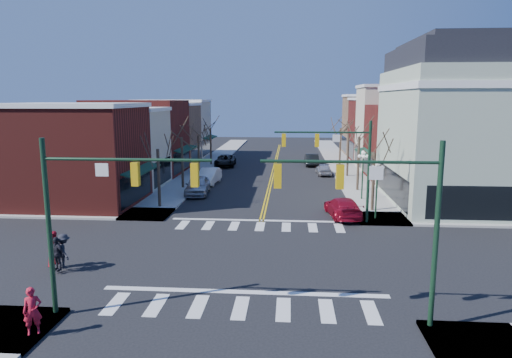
% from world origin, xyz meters
% --- Properties ---
extents(ground, '(160.00, 160.00, 0.00)m').
position_xyz_m(ground, '(0.00, 0.00, 0.00)').
color(ground, black).
rests_on(ground, ground).
extents(sidewalk_left, '(3.50, 70.00, 0.15)m').
position_xyz_m(sidewalk_left, '(-8.75, 20.00, 0.07)').
color(sidewalk_left, '#9E9B93').
rests_on(sidewalk_left, ground).
extents(sidewalk_right, '(3.50, 70.00, 0.15)m').
position_xyz_m(sidewalk_right, '(8.75, 20.00, 0.07)').
color(sidewalk_right, '#9E9B93').
rests_on(sidewalk_right, ground).
extents(bldg_left_brick_a, '(10.00, 8.50, 8.00)m').
position_xyz_m(bldg_left_brick_a, '(-15.50, 11.75, 4.00)').
color(bldg_left_brick_a, maroon).
rests_on(bldg_left_brick_a, ground).
extents(bldg_left_stucco_a, '(10.00, 7.00, 7.50)m').
position_xyz_m(bldg_left_stucco_a, '(-15.50, 19.50, 3.75)').
color(bldg_left_stucco_a, beige).
rests_on(bldg_left_stucco_a, ground).
extents(bldg_left_brick_b, '(10.00, 9.00, 8.50)m').
position_xyz_m(bldg_left_brick_b, '(-15.50, 27.50, 4.25)').
color(bldg_left_brick_b, maroon).
rests_on(bldg_left_brick_b, ground).
extents(bldg_left_tan, '(10.00, 7.50, 7.80)m').
position_xyz_m(bldg_left_tan, '(-15.50, 35.75, 3.90)').
color(bldg_left_tan, '#926D50').
rests_on(bldg_left_tan, ground).
extents(bldg_left_stucco_b, '(10.00, 8.00, 8.20)m').
position_xyz_m(bldg_left_stucco_b, '(-15.50, 43.50, 4.10)').
color(bldg_left_stucco_b, beige).
rests_on(bldg_left_stucco_b, ground).
extents(bldg_right_brick_a, '(10.00, 8.50, 8.00)m').
position_xyz_m(bldg_right_brick_a, '(15.50, 25.75, 4.00)').
color(bldg_right_brick_a, maroon).
rests_on(bldg_right_brick_a, ground).
extents(bldg_right_stucco, '(10.00, 7.00, 10.00)m').
position_xyz_m(bldg_right_stucco, '(15.50, 33.50, 5.00)').
color(bldg_right_stucco, beige).
rests_on(bldg_right_stucco, ground).
extents(bldg_right_brick_b, '(10.00, 8.00, 8.50)m').
position_xyz_m(bldg_right_brick_b, '(15.50, 41.00, 4.25)').
color(bldg_right_brick_b, maroon).
rests_on(bldg_right_brick_b, ground).
extents(bldg_right_tan, '(10.00, 8.00, 9.00)m').
position_xyz_m(bldg_right_tan, '(15.50, 49.00, 4.50)').
color(bldg_right_tan, '#926D50').
rests_on(bldg_right_tan, ground).
extents(victorian_corner, '(12.25, 14.25, 13.30)m').
position_xyz_m(victorian_corner, '(16.50, 14.50, 6.66)').
color(victorian_corner, '#A6B69D').
rests_on(victorian_corner, ground).
extents(traffic_mast_near_left, '(6.60, 0.28, 7.20)m').
position_xyz_m(traffic_mast_near_left, '(-5.55, -7.40, 4.71)').
color(traffic_mast_near_left, '#14331E').
rests_on(traffic_mast_near_left, ground).
extents(traffic_mast_near_right, '(6.60, 0.28, 7.20)m').
position_xyz_m(traffic_mast_near_right, '(5.55, -7.40, 4.71)').
color(traffic_mast_near_right, '#14331E').
rests_on(traffic_mast_near_right, ground).
extents(traffic_mast_far_right, '(6.60, 0.28, 7.20)m').
position_xyz_m(traffic_mast_far_right, '(5.55, 7.40, 4.71)').
color(traffic_mast_far_right, '#14331E').
rests_on(traffic_mast_far_right, ground).
extents(lamppost_corner, '(0.36, 0.36, 4.33)m').
position_xyz_m(lamppost_corner, '(8.20, 8.50, 2.96)').
color(lamppost_corner, '#14331E').
rests_on(lamppost_corner, ground).
extents(lamppost_midblock, '(0.36, 0.36, 4.33)m').
position_xyz_m(lamppost_midblock, '(8.20, 15.00, 2.96)').
color(lamppost_midblock, '#14331E').
rests_on(lamppost_midblock, ground).
extents(tree_left_a, '(0.24, 0.24, 4.76)m').
position_xyz_m(tree_left_a, '(-8.40, 11.00, 2.38)').
color(tree_left_a, '#382B21').
rests_on(tree_left_a, ground).
extents(tree_left_b, '(0.24, 0.24, 5.04)m').
position_xyz_m(tree_left_b, '(-8.40, 19.00, 2.52)').
color(tree_left_b, '#382B21').
rests_on(tree_left_b, ground).
extents(tree_left_c, '(0.24, 0.24, 4.55)m').
position_xyz_m(tree_left_c, '(-8.40, 27.00, 2.27)').
color(tree_left_c, '#382B21').
rests_on(tree_left_c, ground).
extents(tree_left_d, '(0.24, 0.24, 4.90)m').
position_xyz_m(tree_left_d, '(-8.40, 35.00, 2.45)').
color(tree_left_d, '#382B21').
rests_on(tree_left_d, ground).
extents(tree_right_a, '(0.24, 0.24, 4.62)m').
position_xyz_m(tree_right_a, '(8.40, 11.00, 2.31)').
color(tree_right_a, '#382B21').
rests_on(tree_right_a, ground).
extents(tree_right_b, '(0.24, 0.24, 5.18)m').
position_xyz_m(tree_right_b, '(8.40, 19.00, 2.59)').
color(tree_right_b, '#382B21').
rests_on(tree_right_b, ground).
extents(tree_right_c, '(0.24, 0.24, 4.83)m').
position_xyz_m(tree_right_c, '(8.40, 27.00, 2.42)').
color(tree_right_c, '#382B21').
rests_on(tree_right_c, ground).
extents(tree_right_d, '(0.24, 0.24, 4.97)m').
position_xyz_m(tree_right_d, '(8.40, 35.00, 2.48)').
color(tree_right_d, '#382B21').
rests_on(tree_right_d, ground).
extents(car_left_near, '(2.35, 5.11, 1.70)m').
position_xyz_m(car_left_near, '(-6.40, 16.38, 0.85)').
color(car_left_near, '#ADADB2').
rests_on(car_left_near, ground).
extents(car_left_mid, '(2.00, 4.97, 1.60)m').
position_xyz_m(car_left_mid, '(-6.32, 21.79, 0.80)').
color(car_left_mid, white).
rests_on(car_left_mid, ground).
extents(car_left_far, '(2.59, 5.35, 1.47)m').
position_xyz_m(car_left_far, '(-6.40, 34.26, 0.73)').
color(car_left_far, black).
rests_on(car_left_far, ground).
extents(car_right_near, '(2.68, 5.26, 1.46)m').
position_xyz_m(car_right_near, '(5.95, 9.25, 0.73)').
color(car_right_near, maroon).
rests_on(car_right_near, ground).
extents(car_right_mid, '(1.80, 4.02, 1.34)m').
position_xyz_m(car_right_mid, '(5.87, 28.23, 0.67)').
color(car_right_mid, '#B4B3B8').
rests_on(car_right_mid, ground).
extents(car_right_far, '(1.79, 4.79, 1.56)m').
position_xyz_m(car_right_far, '(4.80, 35.70, 0.78)').
color(car_right_far, black).
rests_on(car_right_far, ground).
extents(pedestrian_red_a, '(0.77, 0.69, 1.77)m').
position_xyz_m(pedestrian_red_a, '(-7.30, -9.14, 1.04)').
color(pedestrian_red_a, '#B61329').
rests_on(pedestrian_red_a, sidewalk_left).
extents(pedestrian_red_b, '(0.99, 1.10, 1.85)m').
position_xyz_m(pedestrian_red_b, '(-10.00, -2.39, 1.07)').
color(pedestrian_red_b, '#B21325').
rests_on(pedestrian_red_b, sidewalk_left).
extents(pedestrian_dark_a, '(1.10, 0.80, 1.74)m').
position_xyz_m(pedestrian_dark_a, '(-9.59, -3.01, 1.02)').
color(pedestrian_dark_a, black).
rests_on(pedestrian_dark_a, sidewalk_left).
extents(pedestrian_dark_b, '(1.25, 1.30, 1.78)m').
position_xyz_m(pedestrian_dark_b, '(-9.40, -2.66, 1.04)').
color(pedestrian_dark_b, black).
rests_on(pedestrian_dark_b, sidewalk_left).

